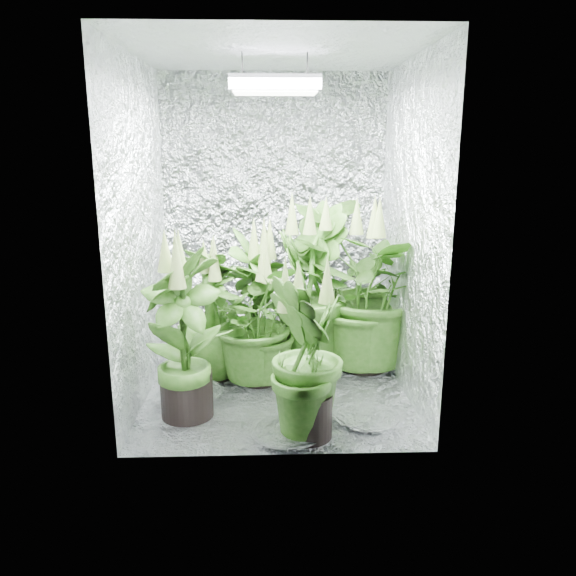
# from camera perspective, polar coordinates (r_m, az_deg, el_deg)

# --- Properties ---
(ground) EXTENTS (1.60, 1.60, 0.00)m
(ground) POSITION_cam_1_polar(r_m,az_deg,el_deg) (3.63, -1.17, -10.09)
(ground) COLOR silver
(ground) RESTS_ON ground
(walls) EXTENTS (1.62, 1.62, 2.00)m
(walls) POSITION_cam_1_polar(r_m,az_deg,el_deg) (3.35, -1.26, 5.70)
(walls) COLOR silver
(walls) RESTS_ON ground
(ceiling) EXTENTS (1.60, 1.60, 0.01)m
(ceiling) POSITION_cam_1_polar(r_m,az_deg,el_deg) (3.35, -1.36, 22.87)
(ceiling) COLOR silver
(ceiling) RESTS_ON walls
(grow_lamp) EXTENTS (0.50, 0.30, 0.22)m
(grow_lamp) POSITION_cam_1_polar(r_m,az_deg,el_deg) (3.33, -1.34, 19.91)
(grow_lamp) COLOR gray
(grow_lamp) RESTS_ON ceiling
(plant_a) EXTENTS (0.90, 0.90, 0.89)m
(plant_a) POSITION_cam_1_polar(r_m,az_deg,el_deg) (3.59, -3.00, -3.26)
(plant_a) COLOR black
(plant_a) RESTS_ON ground
(plant_b) EXTENTS (0.66, 0.66, 1.03)m
(plant_b) POSITION_cam_1_polar(r_m,az_deg,el_deg) (3.85, -3.42, -1.29)
(plant_b) COLOR black
(plant_b) RESTS_ON ground
(plant_c) EXTENTS (0.64, 0.64, 1.20)m
(plant_c) POSITION_cam_1_polar(r_m,az_deg,el_deg) (3.78, 2.14, -0.10)
(plant_c) COLOR black
(plant_c) RESTS_ON ground
(plant_d) EXTENTS (0.63, 0.63, 0.94)m
(plant_d) POSITION_cam_1_polar(r_m,az_deg,el_deg) (3.70, -7.57, -2.68)
(plant_d) COLOR black
(plant_d) RESTS_ON ground
(plant_e) EXTENTS (1.23, 1.23, 1.19)m
(plant_e) POSITION_cam_1_polar(r_m,az_deg,el_deg) (3.79, 8.02, -0.08)
(plant_e) COLOR black
(plant_e) RESTS_ON ground
(plant_f) EXTENTS (0.70, 0.70, 1.07)m
(plant_f) POSITION_cam_1_polar(r_m,az_deg,el_deg) (3.16, -10.51, -4.67)
(plant_f) COLOR black
(plant_f) RESTS_ON ground
(plant_g) EXTENTS (0.49, 0.49, 0.95)m
(plant_g) POSITION_cam_1_polar(r_m,az_deg,el_deg) (2.91, 1.97, -7.25)
(plant_g) COLOR black
(plant_g) RESTS_ON ground
(circulation_fan) EXTENTS (0.20, 0.31, 0.38)m
(circulation_fan) POSITION_cam_1_polar(r_m,az_deg,el_deg) (3.89, 7.51, -5.97)
(circulation_fan) COLOR black
(circulation_fan) RESTS_ON ground
(plant_label) EXTENTS (0.06, 0.04, 0.08)m
(plant_label) POSITION_cam_1_polar(r_m,az_deg,el_deg) (2.94, 3.13, -9.84)
(plant_label) COLOR white
(plant_label) RESTS_ON plant_g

